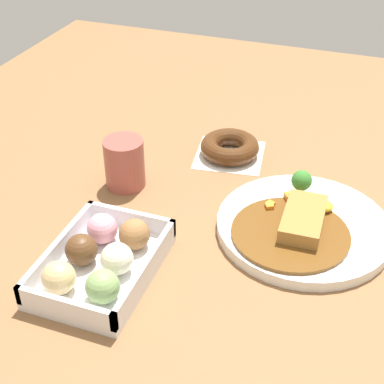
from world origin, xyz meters
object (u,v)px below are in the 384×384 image
object	(u,v)px
chocolate_ring_donut	(230,147)
donut_box	(101,260)
curry_plate	(302,226)
coffee_mug	(124,163)

from	to	relation	value
chocolate_ring_donut	donut_box	bearing A→B (deg)	-11.50
chocolate_ring_donut	curry_plate	bearing A→B (deg)	42.71
chocolate_ring_donut	coffee_mug	distance (m)	0.22
curry_plate	donut_box	distance (m)	0.32
donut_box	coffee_mug	size ratio (longest dim) A/B	2.35
donut_box	chocolate_ring_donut	world-z (taller)	donut_box
donut_box	chocolate_ring_donut	size ratio (longest dim) A/B	1.45
donut_box	curry_plate	bearing A→B (deg)	126.93
curry_plate	coffee_mug	xyz separation A→B (m)	(-0.03, -0.32, 0.03)
chocolate_ring_donut	coffee_mug	xyz separation A→B (m)	(0.16, -0.14, 0.03)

